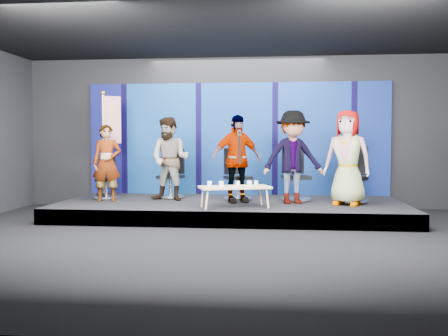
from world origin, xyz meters
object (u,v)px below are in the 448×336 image
Objects in this scene: panelist_c at (236,159)px; mug_e at (256,183)px; mug_a at (210,184)px; flag_stand at (109,141)px; panelist_a at (107,163)px; panelist_e at (347,158)px; mug_b at (221,184)px; chair_d at (295,183)px; chair_b at (172,182)px; panelist_d at (293,157)px; chair_e at (353,184)px; chair_c at (237,183)px; mug_c at (238,183)px; mug_d at (250,183)px; chair_a at (106,184)px; panelist_b at (170,159)px; coffee_table at (235,188)px.

panelist_c reaches higher than mug_e.
flag_stand is (-2.43, 1.53, 0.79)m from mug_a.
flag_stand reaches higher than panelist_a.
panelist_e is 17.48× the size of mug_b.
chair_b is at bearing 160.61° from chair_d.
panelist_d reaches higher than panelist_a.
panelist_a is at bearing -152.53° from chair_e.
panelist_d is (1.16, -0.57, 0.57)m from chair_c.
mug_c reaches higher than mug_e.
chair_d is 10.70× the size of mug_d.
chair_a is at bearing 151.30° from mug_a.
flag_stand is at bearing -159.87° from chair_e.
flag_stand is at bearing 161.00° from mug_e.
chair_b is at bearing 149.94° from panelist_d.
mug_a is 1.19× the size of mug_e.
chair_b reaches higher than mug_a.
panelist_a is at bearing -157.94° from panelist_e.
chair_a is 0.69m from panelist_a.
panelist_e is at bearing 5.18° from panelist_b.
mug_c is (-2.28, -0.97, 0.07)m from chair_e.
mug_d is at bearing -140.55° from chair_d.
chair_e is at bearing -15.88° from chair_a.
flag_stand is (0.00, 0.19, 0.92)m from chair_a.
panelist_d is (3.81, 0.00, 0.13)m from panelist_a.
panelist_d is 1.05m from panelist_e.
chair_b reaches higher than mug_e.
chair_c is 1.23m from chair_d.
panelist_c is at bearing 92.25° from coffee_table.
mug_c is (2.77, -0.63, -0.35)m from panelist_a.
panelist_d is at bearing 33.70° from mug_e.
panelist_a is 2.84m from coffee_table.
mug_d is at bearing -55.15° from flag_stand.
panelist_c reaches higher than chair_c.
chair_a is at bearing 157.90° from chair_c.
mug_e is (-0.71, -0.47, -0.48)m from panelist_d.
coffee_table is (-2.34, -1.06, -0.01)m from chair_e.
panelist_b is 1.42m from panelist_c.
chair_c is at bearing 92.43° from coffee_table.
chair_c is at bearing -174.15° from panelist_e.
chair_d is 4.16m from flag_stand.
chair_b is 1.95m from mug_a.
panelist_c is 1.55× the size of chair_d.
chair_b is 0.98× the size of chair_c.
mug_d is at bearing -153.46° from panelist_d.
chair_d reaches higher than coffee_table.
mug_d is (1.79, -1.46, 0.10)m from chair_b.
panelist_d is 21.39× the size of mug_e.
mug_e is (0.11, 0.23, -0.01)m from mug_d.
coffee_table is 3.32m from flag_stand.
panelist_a is 3.82m from panelist_d.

